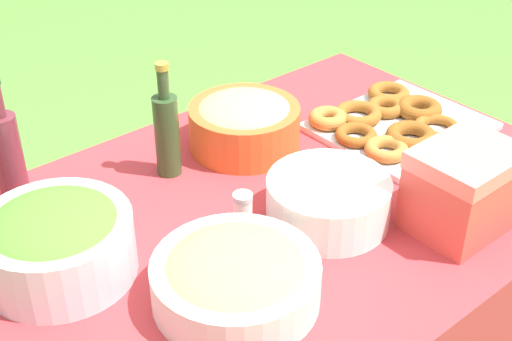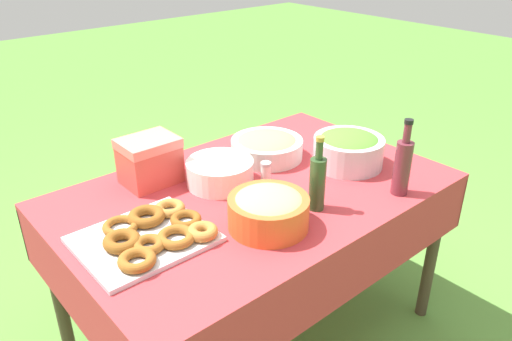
{
  "view_description": "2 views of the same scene",
  "coord_description": "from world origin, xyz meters",
  "px_view_note": "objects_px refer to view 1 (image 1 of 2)",
  "views": [
    {
      "loc": [
        -0.8,
        -0.92,
        1.61
      ],
      "look_at": [
        -0.02,
        0.01,
        0.83
      ],
      "focal_mm": 50.0,
      "sensor_mm": 36.0,
      "label": 1
    },
    {
      "loc": [
        1.07,
        1.25,
        1.62
      ],
      "look_at": [
        -0.03,
        -0.02,
        0.78
      ],
      "focal_mm": 35.0,
      "sensor_mm": 36.0,
      "label": 2
    }
  ],
  "objects_px": {
    "salad_bowl": "(57,241)",
    "olive_oil_bottle": "(167,132)",
    "wine_bottle": "(8,154)",
    "cooler_box": "(464,189)",
    "pasta_bowl": "(244,122)",
    "plate_stack": "(328,201)",
    "bread_bowl": "(236,277)",
    "donut_platter": "(393,123)"
  },
  "relations": [
    {
      "from": "plate_stack",
      "to": "bread_bowl",
      "type": "bearing_deg",
      "value": -168.11
    },
    {
      "from": "plate_stack",
      "to": "bread_bowl",
      "type": "height_order",
      "value": "bread_bowl"
    },
    {
      "from": "salad_bowl",
      "to": "cooler_box",
      "type": "bearing_deg",
      "value": -29.91
    },
    {
      "from": "bread_bowl",
      "to": "plate_stack",
      "type": "bearing_deg",
      "value": 11.89
    },
    {
      "from": "salad_bowl",
      "to": "cooler_box",
      "type": "height_order",
      "value": "cooler_box"
    },
    {
      "from": "olive_oil_bottle",
      "to": "bread_bowl",
      "type": "distance_m",
      "value": 0.45
    },
    {
      "from": "donut_platter",
      "to": "cooler_box",
      "type": "relative_size",
      "value": 1.99
    },
    {
      "from": "salad_bowl",
      "to": "pasta_bowl",
      "type": "xyz_separation_m",
      "value": [
        0.55,
        0.13,
        -0.01
      ]
    },
    {
      "from": "salad_bowl",
      "to": "bread_bowl",
      "type": "bearing_deg",
      "value": -53.2
    },
    {
      "from": "bread_bowl",
      "to": "cooler_box",
      "type": "relative_size",
      "value": 1.46
    },
    {
      "from": "olive_oil_bottle",
      "to": "cooler_box",
      "type": "relative_size",
      "value": 1.31
    },
    {
      "from": "wine_bottle",
      "to": "cooler_box",
      "type": "distance_m",
      "value": 0.93
    },
    {
      "from": "olive_oil_bottle",
      "to": "cooler_box",
      "type": "bearing_deg",
      "value": -58.68
    },
    {
      "from": "bread_bowl",
      "to": "wine_bottle",
      "type": "bearing_deg",
      "value": 106.53
    },
    {
      "from": "salad_bowl",
      "to": "plate_stack",
      "type": "distance_m",
      "value": 0.54
    },
    {
      "from": "wine_bottle",
      "to": "bread_bowl",
      "type": "relative_size",
      "value": 0.96
    },
    {
      "from": "salad_bowl",
      "to": "bread_bowl",
      "type": "relative_size",
      "value": 0.94
    },
    {
      "from": "wine_bottle",
      "to": "plate_stack",
      "type": "bearing_deg",
      "value": -46.9
    },
    {
      "from": "plate_stack",
      "to": "cooler_box",
      "type": "relative_size",
      "value": 1.23
    },
    {
      "from": "pasta_bowl",
      "to": "wine_bottle",
      "type": "bearing_deg",
      "value": 164.15
    },
    {
      "from": "salad_bowl",
      "to": "olive_oil_bottle",
      "type": "relative_size",
      "value": 1.05
    },
    {
      "from": "cooler_box",
      "to": "donut_platter",
      "type": "bearing_deg",
      "value": 59.57
    },
    {
      "from": "salad_bowl",
      "to": "donut_platter",
      "type": "bearing_deg",
      "value": -3.18
    },
    {
      "from": "wine_bottle",
      "to": "donut_platter",
      "type": "bearing_deg",
      "value": -21.13
    },
    {
      "from": "salad_bowl",
      "to": "olive_oil_bottle",
      "type": "bearing_deg",
      "value": 23.69
    },
    {
      "from": "pasta_bowl",
      "to": "donut_platter",
      "type": "height_order",
      "value": "pasta_bowl"
    },
    {
      "from": "wine_bottle",
      "to": "bread_bowl",
      "type": "bearing_deg",
      "value": -73.47
    },
    {
      "from": "donut_platter",
      "to": "bread_bowl",
      "type": "distance_m",
      "value": 0.72
    },
    {
      "from": "donut_platter",
      "to": "pasta_bowl",
      "type": "bearing_deg",
      "value": 151.39
    },
    {
      "from": "pasta_bowl",
      "to": "bread_bowl",
      "type": "xyz_separation_m",
      "value": [
        -0.35,
        -0.4,
        -0.01
      ]
    },
    {
      "from": "pasta_bowl",
      "to": "olive_oil_bottle",
      "type": "xyz_separation_m",
      "value": [
        -0.2,
        0.02,
        0.04
      ]
    },
    {
      "from": "salad_bowl",
      "to": "wine_bottle",
      "type": "bearing_deg",
      "value": 81.99
    },
    {
      "from": "olive_oil_bottle",
      "to": "cooler_box",
      "type": "height_order",
      "value": "olive_oil_bottle"
    },
    {
      "from": "olive_oil_bottle",
      "to": "wine_bottle",
      "type": "height_order",
      "value": "wine_bottle"
    },
    {
      "from": "olive_oil_bottle",
      "to": "donut_platter",
      "type": "bearing_deg",
      "value": -20.78
    },
    {
      "from": "plate_stack",
      "to": "wine_bottle",
      "type": "height_order",
      "value": "wine_bottle"
    },
    {
      "from": "pasta_bowl",
      "to": "wine_bottle",
      "type": "relative_size",
      "value": 0.92
    },
    {
      "from": "pasta_bowl",
      "to": "plate_stack",
      "type": "height_order",
      "value": "pasta_bowl"
    },
    {
      "from": "plate_stack",
      "to": "bread_bowl",
      "type": "distance_m",
      "value": 0.3
    },
    {
      "from": "plate_stack",
      "to": "olive_oil_bottle",
      "type": "bearing_deg",
      "value": 111.59
    },
    {
      "from": "donut_platter",
      "to": "bread_bowl",
      "type": "relative_size",
      "value": 1.37
    },
    {
      "from": "bread_bowl",
      "to": "cooler_box",
      "type": "distance_m",
      "value": 0.5
    }
  ]
}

